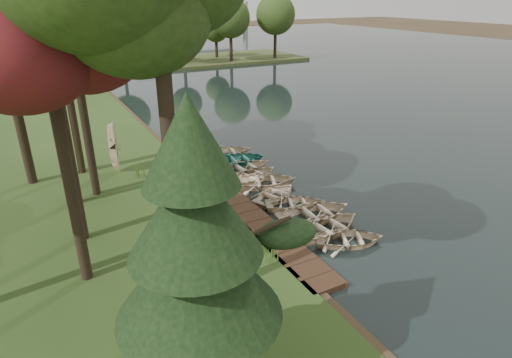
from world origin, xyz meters
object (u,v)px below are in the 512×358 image
rowboat_2 (315,211)px  stored_rowboat (118,167)px  boardwalk (237,206)px  rowboat_1 (326,225)px  pine_tree (195,236)px  rowboat_0 (349,237)px

rowboat_2 → stored_rowboat: bearing=39.5°
rowboat_2 → boardwalk: bearing=47.9°
boardwalk → rowboat_1: size_ratio=4.14×
stored_rowboat → pine_tree: pine_tree is taller
rowboat_0 → rowboat_2: size_ratio=0.79×
rowboat_0 → rowboat_1: size_ratio=0.81×
boardwalk → stored_rowboat: stored_rowboat is taller
rowboat_1 → stored_rowboat: size_ratio=1.27×
rowboat_0 → boardwalk: bearing=51.1°
rowboat_0 → pine_tree: 11.51m
rowboat_1 → pine_tree: bearing=121.0°
rowboat_2 → stored_rowboat: (-7.40, 10.26, 0.15)m
boardwalk → rowboat_2: size_ratio=4.02×
rowboat_0 → rowboat_1: bearing=37.2°
rowboat_0 → rowboat_1: rowboat_1 is taller
rowboat_1 → pine_tree: pine_tree is taller
rowboat_1 → rowboat_2: bearing=-18.1°
rowboat_1 → rowboat_2: 1.35m
boardwalk → rowboat_2: (2.86, -2.95, 0.31)m
rowboat_0 → pine_tree: pine_tree is taller
rowboat_1 → rowboat_2: rowboat_2 is taller
boardwalk → stored_rowboat: 8.62m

